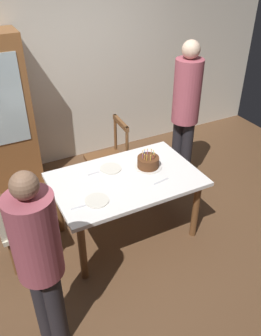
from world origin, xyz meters
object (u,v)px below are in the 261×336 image
plate_near_celebrant (97,201)px  chair_upholstered (12,219)px  person_celebrant (39,257)px  plate_far_side (111,169)px  person_guest (186,108)px  birthday_cake (148,163)px  chair_spindle_back (109,160)px  dining_table (126,185)px

plate_near_celebrant → chair_upholstered: (-0.72, 0.34, -0.20)m
person_celebrant → plate_far_side: bearing=45.9°
plate_far_side → chair_upholstered: bearing=-175.9°
plate_near_celebrant → person_guest: person_guest is taller
chair_upholstered → person_celebrant: (0.06, -0.94, 0.37)m
birthday_cake → person_guest: (0.77, 0.48, 0.26)m
chair_spindle_back → person_guest: (0.91, -0.24, 0.59)m
chair_spindle_back → person_guest: bearing=-14.7°
person_guest → chair_upholstered: bearing=-169.3°
dining_table → plate_far_side: bearing=109.1°
person_celebrant → person_guest: 2.51m
plate_near_celebrant → chair_spindle_back: chair_spindle_back is taller
chair_spindle_back → plate_far_side: bearing=-111.3°
dining_table → person_celebrant: (-1.06, -0.80, 0.27)m
dining_table → person_celebrant: bearing=-142.7°
person_guest → person_celebrant: bearing=-147.5°
person_guest → dining_table: bearing=-152.8°
dining_table → chair_upholstered: (-1.11, 0.13, -0.10)m
dining_table → chair_spindle_back: (0.15, 0.78, -0.18)m
dining_table → person_guest: 1.26m
plate_far_side → chair_spindle_back: (0.22, 0.57, -0.27)m
plate_near_celebrant → plate_far_side: bearing=52.1°
person_celebrant → plate_near_celebrant: bearing=42.2°
dining_table → plate_near_celebrant: size_ratio=6.59×
plate_far_side → person_celebrant: person_celebrant is taller
chair_upholstered → person_celebrant: bearing=-86.4°
plate_far_side → chair_spindle_back: 0.67m
chair_spindle_back → chair_upholstered: (-1.27, -0.65, 0.07)m
dining_table → person_guest: person_guest is taller
plate_near_celebrant → person_guest: size_ratio=0.12×
dining_table → person_celebrant: 1.35m
birthday_cake → person_celebrant: (-1.34, -0.87, 0.12)m
plate_far_side → chair_upholstered: (-1.04, -0.07, -0.20)m
plate_far_side → chair_spindle_back: bearing=68.7°
plate_near_celebrant → plate_far_side: same height
plate_near_celebrant → person_guest: (1.46, 0.75, 0.32)m
plate_near_celebrant → chair_spindle_back: 1.17m
birthday_cake → person_celebrant: person_celebrant is taller
birthday_cake → plate_near_celebrant: (-0.69, -0.27, -0.05)m
plate_far_side → dining_table: bearing=-70.9°
chair_spindle_back → chair_upholstered: size_ratio=1.00×
chair_spindle_back → person_guest: size_ratio=0.52×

